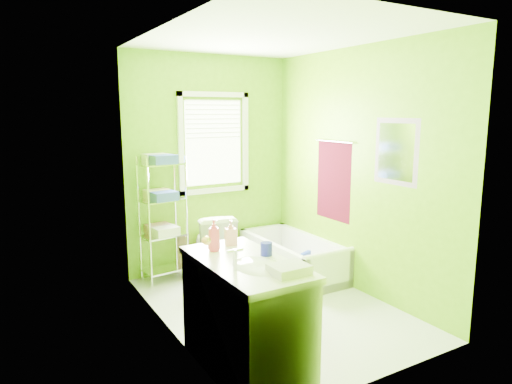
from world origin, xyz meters
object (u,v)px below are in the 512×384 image
bathtub (294,262)px  wire_shelf_unit (163,205)px  vanity (246,313)px  toilet (213,244)px

bathtub → wire_shelf_unit: wire_shelf_unit is taller
vanity → wire_shelf_unit: wire_shelf_unit is taller
toilet → wire_shelf_unit: size_ratio=0.52×
vanity → wire_shelf_unit: (0.09, 2.10, 0.43)m
toilet → vanity: 2.07m
bathtub → wire_shelf_unit: 1.69m
vanity → bathtub: bearing=45.3°
bathtub → vanity: 2.14m
bathtub → wire_shelf_unit: (-1.40, 0.59, 0.74)m
vanity → wire_shelf_unit: size_ratio=0.78×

